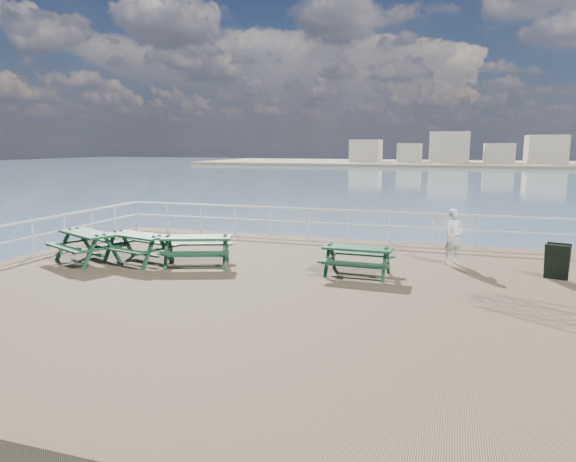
{
  "coord_description": "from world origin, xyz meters",
  "views": [
    {
      "loc": [
        3.57,
        -11.18,
        3.38
      ],
      "look_at": [
        -0.59,
        1.71,
        1.1
      ],
      "focal_mm": 32.0,
      "sensor_mm": 36.0,
      "label": 1
    }
  ],
  "objects_px": {
    "picnic_table_c": "(358,255)",
    "picnic_table_d": "(87,240)",
    "person": "(453,237)",
    "picnic_table_a": "(137,242)",
    "picnic_table_b": "(197,244)"
  },
  "relations": [
    {
      "from": "picnic_table_c",
      "to": "picnic_table_d",
      "type": "distance_m",
      "value": 7.87
    },
    {
      "from": "picnic_table_d",
      "to": "person",
      "type": "relative_size",
      "value": 1.58
    },
    {
      "from": "picnic_table_d",
      "to": "person",
      "type": "bearing_deg",
      "value": 41.0
    },
    {
      "from": "picnic_table_a",
      "to": "person",
      "type": "height_order",
      "value": "person"
    },
    {
      "from": "picnic_table_c",
      "to": "person",
      "type": "height_order",
      "value": "person"
    },
    {
      "from": "picnic_table_a",
      "to": "picnic_table_c",
      "type": "xyz_separation_m",
      "value": [
        6.36,
        0.47,
        -0.05
      ]
    },
    {
      "from": "picnic_table_b",
      "to": "person",
      "type": "height_order",
      "value": "person"
    },
    {
      "from": "picnic_table_b",
      "to": "picnic_table_d",
      "type": "height_order",
      "value": "picnic_table_d"
    },
    {
      "from": "picnic_table_a",
      "to": "person",
      "type": "bearing_deg",
      "value": 30.69
    },
    {
      "from": "picnic_table_b",
      "to": "picnic_table_c",
      "type": "height_order",
      "value": "picnic_table_b"
    },
    {
      "from": "picnic_table_a",
      "to": "picnic_table_c",
      "type": "distance_m",
      "value": 6.38
    },
    {
      "from": "picnic_table_b",
      "to": "person",
      "type": "xyz_separation_m",
      "value": [
        6.91,
        2.31,
        0.2
      ]
    },
    {
      "from": "picnic_table_d",
      "to": "picnic_table_a",
      "type": "bearing_deg",
      "value": 37.88
    },
    {
      "from": "picnic_table_d",
      "to": "person",
      "type": "xyz_separation_m",
      "value": [
        10.19,
        2.87,
        0.17
      ]
    },
    {
      "from": "picnic_table_a",
      "to": "picnic_table_d",
      "type": "relative_size",
      "value": 0.9
    }
  ]
}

